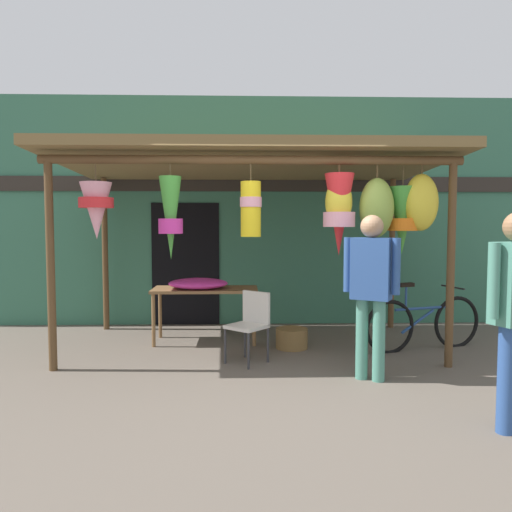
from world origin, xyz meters
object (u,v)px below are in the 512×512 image
at_px(display_table, 205,294).
at_px(folding_chair, 251,320).
at_px(wicker_basket_by_table, 292,338).
at_px(parked_bicycle, 424,323).
at_px(customer_foreground, 371,283).
at_px(flower_heap_on_table, 199,283).

xyz_separation_m(display_table, folding_chair, (0.62, -1.02, -0.18)).
height_order(wicker_basket_by_table, parked_bicycle, parked_bicycle).
distance_m(wicker_basket_by_table, parked_bicycle, 1.75).
distance_m(display_table, parked_bicycle, 2.97).
relative_size(folding_chair, customer_foreground, 0.48).
xyz_separation_m(flower_heap_on_table, parked_bicycle, (2.98, -0.44, -0.49)).
height_order(display_table, parked_bicycle, parked_bicycle).
bearing_deg(flower_heap_on_table, display_table, 47.66).
relative_size(display_table, parked_bicycle, 0.86).
bearing_deg(wicker_basket_by_table, customer_foreground, -62.98).
bearing_deg(folding_chair, display_table, 121.12).
xyz_separation_m(display_table, wicker_basket_by_table, (1.18, -0.39, -0.55)).
distance_m(flower_heap_on_table, folding_chair, 1.21).
bearing_deg(display_table, flower_heap_on_table, -132.34).
xyz_separation_m(folding_chair, parked_bicycle, (2.29, 0.50, -0.16)).
bearing_deg(flower_heap_on_table, wicker_basket_by_table, -13.95).
height_order(flower_heap_on_table, folding_chair, flower_heap_on_table).
distance_m(wicker_basket_by_table, customer_foreground, 1.77).
relative_size(display_table, wicker_basket_by_table, 3.44).
distance_m(flower_heap_on_table, wicker_basket_by_table, 1.47).
relative_size(wicker_basket_by_table, customer_foreground, 0.24).
distance_m(display_table, flower_heap_on_table, 0.19).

